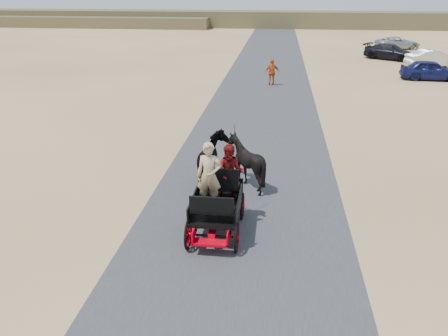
# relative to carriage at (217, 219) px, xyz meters

# --- Properties ---
(ground) EXTENTS (140.00, 140.00, 0.00)m
(ground) POSITION_rel_carriage_xyz_m (0.63, 0.19, -0.36)
(ground) COLOR tan
(road) EXTENTS (6.00, 140.00, 0.01)m
(road) POSITION_rel_carriage_xyz_m (0.63, 0.19, -0.35)
(road) COLOR #38383A
(road) RESTS_ON ground
(ridge_far) EXTENTS (140.00, 6.00, 2.40)m
(ridge_far) POSITION_rel_carriage_xyz_m (0.63, 62.19, 0.84)
(ridge_far) COLOR brown
(ridge_far) RESTS_ON ground
(ridge_near) EXTENTS (40.00, 4.00, 1.60)m
(ridge_near) POSITION_rel_carriage_xyz_m (-29.37, 58.19, 0.44)
(ridge_near) COLOR brown
(ridge_near) RESTS_ON ground
(carriage) EXTENTS (1.30, 2.40, 0.72)m
(carriage) POSITION_rel_carriage_xyz_m (0.00, 0.00, 0.00)
(carriage) COLOR black
(carriage) RESTS_ON ground
(horse_left) EXTENTS (0.91, 2.01, 1.70)m
(horse_left) POSITION_rel_carriage_xyz_m (-0.55, 3.00, 0.49)
(horse_left) COLOR black
(horse_left) RESTS_ON ground
(horse_right) EXTENTS (1.37, 1.54, 1.70)m
(horse_right) POSITION_rel_carriage_xyz_m (0.55, 3.00, 0.49)
(horse_right) COLOR black
(horse_right) RESTS_ON ground
(driver_man) EXTENTS (0.66, 0.43, 1.80)m
(driver_man) POSITION_rel_carriage_xyz_m (-0.20, 0.05, 1.26)
(driver_man) COLOR tan
(driver_man) RESTS_ON carriage
(passenger_woman) EXTENTS (0.77, 0.60, 1.58)m
(passenger_woman) POSITION_rel_carriage_xyz_m (0.30, 0.60, 1.15)
(passenger_woman) COLOR #660C0F
(passenger_woman) RESTS_ON carriage
(pedestrian) EXTENTS (1.09, 0.69, 1.73)m
(pedestrian) POSITION_rel_carriage_xyz_m (1.06, 18.99, 0.50)
(pedestrian) COLOR #C94C17
(pedestrian) RESTS_ON ground
(car_a) EXTENTS (4.13, 1.90, 1.37)m
(car_a) POSITION_rel_carriage_xyz_m (12.08, 22.16, 0.33)
(car_a) COLOR navy
(car_a) RESTS_ON ground
(car_b) EXTENTS (4.41, 2.47, 1.38)m
(car_b) POSITION_rel_carriage_xyz_m (13.84, 27.66, 0.33)
(car_b) COLOR silver
(car_b) RESTS_ON ground
(car_c) EXTENTS (4.89, 4.12, 1.34)m
(car_c) POSITION_rel_carriage_xyz_m (11.31, 31.17, 0.31)
(car_c) COLOR black
(car_c) RESTS_ON ground
(car_d) EXTENTS (4.82, 3.00, 1.24)m
(car_d) POSITION_rel_carriage_xyz_m (13.65, 38.47, 0.26)
(car_d) COLOR #B2B2B7
(car_d) RESTS_ON ground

